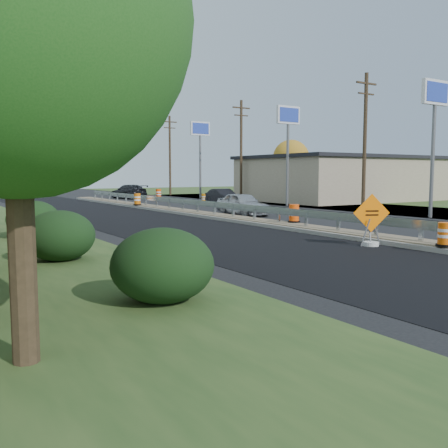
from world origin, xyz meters
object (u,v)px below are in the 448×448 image
barrel_median_far (137,199)px  car_silver (243,204)px  barrel_shoulder_far (158,194)px  caution_sign (371,233)px  car_dark_far (129,192)px  barrel_shoulder_mid (204,198)px  barrel_median_near (445,235)px  barrel_median_mid (294,214)px  car_dark_mid (223,197)px

barrel_median_far → car_silver: size_ratio=0.21×
barrel_shoulder_far → caution_sign: bearing=-103.2°
barrel_median_far → car_dark_far: 14.69m
barrel_shoulder_mid → caution_sign: bearing=-107.8°
caution_sign → barrel_median_near: 2.49m
barrel_median_far → caution_sign: bearing=-91.9°
barrel_shoulder_far → car_dark_far: bearing=151.6°
barrel_median_near → barrel_median_mid: bearing=82.9°
barrel_median_mid → car_dark_far: bearing=83.0°
barrel_shoulder_far → car_dark_mid: 12.62m
barrel_shoulder_far → car_silver: (-4.61, -22.15, 0.24)m
barrel_median_mid → car_dark_mid: bearing=68.7°
barrel_median_mid → barrel_shoulder_mid: size_ratio=1.08×
car_dark_mid → barrel_median_mid: bearing=-106.9°
barrel_shoulder_mid → car_dark_mid: size_ratio=0.20×
barrel_shoulder_mid → car_dark_mid: bearing=-91.5°
car_dark_far → barrel_shoulder_mid: bearing=98.4°
barrel_median_near → car_silver: car_silver is taller
barrel_shoulder_mid → car_silver: size_ratio=0.20×
barrel_shoulder_mid → barrel_shoulder_far: (-0.09, 9.33, 0.08)m
barrel_median_mid → barrel_shoulder_far: 29.91m
barrel_median_far → barrel_shoulder_far: bearing=58.7°
barrel_median_far → car_dark_mid: (7.55, -0.21, 0.02)m
caution_sign → car_dark_far: (5.64, 37.07, 0.26)m
barrel_median_mid → barrel_shoulder_far: bearing=77.5°
caution_sign → barrel_shoulder_far: bearing=101.0°
barrel_median_mid → car_dark_far: 30.89m
barrel_median_mid → car_dark_far: size_ratio=0.17×
caution_sign → car_dark_mid: (8.34, 22.99, 0.19)m
barrel_shoulder_mid → car_dark_mid: car_dark_mid is taller
barrel_median_mid → car_dark_far: car_dark_far is taller
car_dark_far → barrel_shoulder_far: bearing=145.5°
barrel_median_near → car_silver: size_ratio=0.19×
barrel_shoulder_far → barrel_median_near: bearing=-101.2°
barrel_median_near → barrel_median_far: bearing=90.0°
barrel_shoulder_mid → car_silver: 13.66m
car_dark_far → car_dark_mid: bearing=94.8°
car_silver → barrel_shoulder_far: bearing=78.8°
barrel_shoulder_mid → barrel_median_mid: bearing=-108.2°
barrel_median_far → car_dark_mid: bearing=-1.6°
car_dark_mid → car_dark_far: (-2.70, 14.08, 0.07)m
caution_sign → barrel_median_far: (0.79, 23.20, 0.17)m
caution_sign → barrel_shoulder_far: caution_sign is taller
barrel_median_mid → barrel_shoulder_mid: barrel_median_mid is taller
car_silver → barrel_median_mid: bearing=-104.1°
barrel_median_near → barrel_shoulder_far: barrel_median_near is taller
barrel_median_mid → barrel_shoulder_mid: (6.54, 19.88, -0.26)m
caution_sign → barrel_median_mid: 6.68m
barrel_median_near → car_dark_mid: 26.45m
barrel_median_far → car_dark_mid: car_dark_mid is taller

